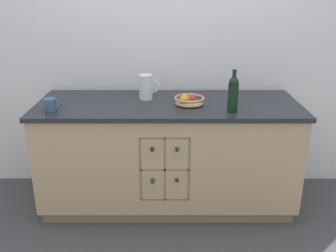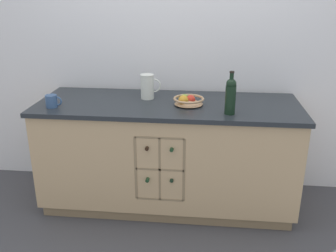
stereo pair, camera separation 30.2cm
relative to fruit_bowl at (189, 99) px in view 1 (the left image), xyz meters
name	(u,v)px [view 1 (the left image)]	position (x,y,z in m)	size (l,w,h in m)	color
ground_plane	(168,201)	(-0.16, 0.04, -0.93)	(14.00, 14.00, 0.00)	#424247
back_wall	(168,46)	(-0.16, 0.47, 0.34)	(4.43, 0.06, 2.55)	white
kitchen_island	(168,154)	(-0.16, 0.04, -0.48)	(2.07, 0.77, 0.89)	#8B7354
fruit_bowl	(189,99)	(0.00, 0.00, 0.00)	(0.24, 0.24, 0.09)	tan
white_pitcher	(146,87)	(-0.34, 0.15, 0.07)	(0.17, 0.11, 0.20)	silver
ceramic_mug	(51,105)	(-1.02, -0.16, 0.01)	(0.13, 0.09, 0.09)	#385684
standing_wine_bottle	(233,93)	(0.31, -0.18, 0.10)	(0.08, 0.08, 0.31)	black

